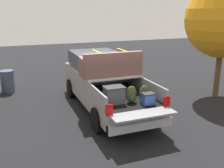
# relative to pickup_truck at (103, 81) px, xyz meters

# --- Properties ---
(ground_plane) EXTENTS (40.00, 40.00, 0.00)m
(ground_plane) POSITION_rel_pickup_truck_xyz_m (-0.37, -0.00, -0.98)
(ground_plane) COLOR black
(pickup_truck) EXTENTS (6.05, 2.06, 2.23)m
(pickup_truck) POSITION_rel_pickup_truck_xyz_m (0.00, 0.00, 0.00)
(pickup_truck) COLOR gray
(pickup_truck) RESTS_ON ground_plane
(tree_background) EXTENTS (3.05, 3.05, 4.72)m
(tree_background) POSITION_rel_pickup_truck_xyz_m (-0.78, -4.81, 2.21)
(tree_background) COLOR brown
(tree_background) RESTS_ON ground_plane
(trash_can) EXTENTS (0.60, 0.60, 0.98)m
(trash_can) POSITION_rel_pickup_truck_xyz_m (3.13, 3.38, -0.48)
(trash_can) COLOR #3F4C66
(trash_can) RESTS_ON ground_plane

